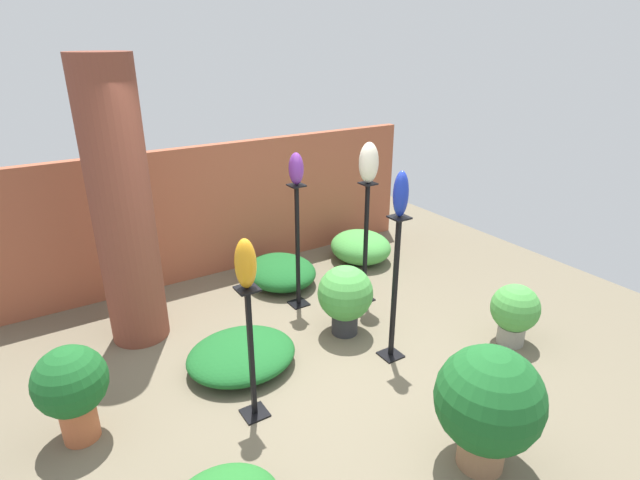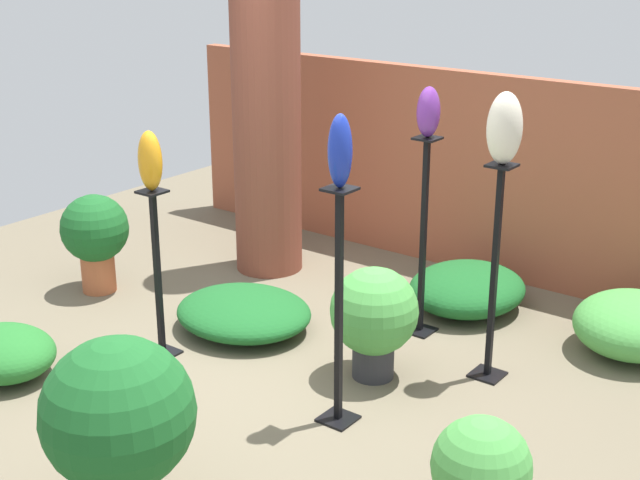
# 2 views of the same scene
# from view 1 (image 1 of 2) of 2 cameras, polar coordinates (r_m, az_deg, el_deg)

# --- Properties ---
(ground_plane) EXTENTS (8.00, 8.00, 0.00)m
(ground_plane) POSITION_cam_1_polar(r_m,az_deg,el_deg) (4.70, 0.51, -14.93)
(ground_plane) COLOR #6B604C
(brick_wall_back) EXTENTS (5.60, 0.12, 1.65)m
(brick_wall_back) POSITION_cam_1_polar(r_m,az_deg,el_deg) (6.36, -11.98, 3.31)
(brick_wall_back) COLOR #9E5138
(brick_wall_back) RESTS_ON ground
(brick_pillar) EXTENTS (0.55, 0.55, 2.72)m
(brick_pillar) POSITION_cam_1_polar(r_m,az_deg,el_deg) (4.97, -21.66, 3.36)
(brick_pillar) COLOR brown
(brick_pillar) RESTS_ON ground
(pedestal_amber) EXTENTS (0.20, 0.20, 1.15)m
(pedestal_amber) POSITION_cam_1_polar(r_m,az_deg,el_deg) (3.99, -7.83, -13.41)
(pedestal_amber) COLOR black
(pedestal_amber) RESTS_ON ground
(pedestal_ivory) EXTENTS (0.20, 0.20, 1.40)m
(pedestal_ivory) POSITION_cam_1_polar(r_m,az_deg,el_deg) (5.58, 5.22, -0.94)
(pedestal_ivory) COLOR black
(pedestal_ivory) RESTS_ON ground
(pedestal_cobalt) EXTENTS (0.20, 0.20, 1.41)m
(pedestal_cobalt) POSITION_cam_1_polar(r_m,az_deg,el_deg) (4.61, 8.49, -6.27)
(pedestal_cobalt) COLOR black
(pedestal_cobalt) RESTS_ON ground
(pedestal_violet) EXTENTS (0.20, 0.20, 1.41)m
(pedestal_violet) POSITION_cam_1_polar(r_m,az_deg,el_deg) (5.46, -2.57, -1.35)
(pedestal_violet) COLOR black
(pedestal_violet) RESTS_ON ground
(art_vase_amber) EXTENTS (0.16, 0.15, 0.39)m
(art_vase_amber) POSITION_cam_1_polar(r_m,az_deg,el_deg) (3.58, -8.51, -2.70)
(art_vase_amber) COLOR orange
(art_vase_amber) RESTS_ON pedestal_amber
(art_vase_ivory) EXTENTS (0.21, 0.20, 0.43)m
(art_vase_ivory) POSITION_cam_1_polar(r_m,az_deg,el_deg) (5.27, 5.59, 8.79)
(art_vase_ivory) COLOR beige
(art_vase_ivory) RESTS_ON pedestal_ivory
(art_vase_cobalt) EXTENTS (0.13, 0.14, 0.40)m
(art_vase_cobalt) POSITION_cam_1_polar(r_m,az_deg,el_deg) (4.24, 9.22, 5.21)
(art_vase_cobalt) COLOR #192D9E
(art_vase_cobalt) RESTS_ON pedestal_cobalt
(art_vase_violet) EXTENTS (0.15, 0.17, 0.34)m
(art_vase_violet) POSITION_cam_1_polar(r_m,az_deg,el_deg) (5.16, -2.75, 8.14)
(art_vase_violet) COLOR #6B2D8C
(art_vase_violet) RESTS_ON pedestal_violet
(potted_plant_near_pillar) EXTENTS (0.74, 0.74, 0.94)m
(potted_plant_near_pillar) POSITION_cam_1_polar(r_m,az_deg,el_deg) (3.73, 18.71, -17.19)
(potted_plant_near_pillar) COLOR #936B4C
(potted_plant_near_pillar) RESTS_ON ground
(potted_plant_back_center) EXTENTS (0.56, 0.56, 0.74)m
(potted_plant_back_center) POSITION_cam_1_polar(r_m,az_deg,el_deg) (5.04, 2.90, -6.36)
(potted_plant_back_center) COLOR #2D2D33
(potted_plant_back_center) RESTS_ON ground
(potted_plant_front_right) EXTENTS (0.47, 0.47, 0.63)m
(potted_plant_front_right) POSITION_cam_1_polar(r_m,az_deg,el_deg) (5.26, 21.36, -7.57)
(potted_plant_front_right) COLOR gray
(potted_plant_front_right) RESTS_ON ground
(potted_plant_mid_right) EXTENTS (0.53, 0.53, 0.79)m
(potted_plant_mid_right) POSITION_cam_1_polar(r_m,az_deg,el_deg) (4.20, -26.53, -14.73)
(potted_plant_mid_right) COLOR #B25B38
(potted_plant_mid_right) RESTS_ON ground
(foliage_bed_east) EXTENTS (1.01, 0.89, 0.26)m
(foliage_bed_east) POSITION_cam_1_polar(r_m,az_deg,el_deg) (4.75, -8.96, -12.83)
(foliage_bed_east) COLOR #195923
(foliage_bed_east) RESTS_ON ground
(foliage_bed_west) EXTENTS (0.78, 0.86, 0.40)m
(foliage_bed_west) POSITION_cam_1_polar(r_m,az_deg,el_deg) (6.75, 4.67, -0.78)
(foliage_bed_west) COLOR #479942
(foliage_bed_west) RESTS_ON ground
(foliage_bed_center) EXTENTS (0.84, 0.96, 0.32)m
(foliage_bed_center) POSITION_cam_1_polar(r_m,az_deg,el_deg) (6.15, -4.56, -3.64)
(foliage_bed_center) COLOR #195923
(foliage_bed_center) RESTS_ON ground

